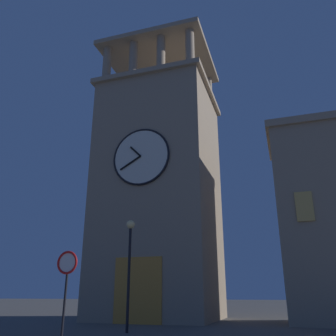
# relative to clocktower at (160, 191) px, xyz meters

# --- Properties ---
(ground_plane) EXTENTS (200.00, 200.00, 0.00)m
(ground_plane) POSITION_rel_clocktower_xyz_m (-1.00, 2.49, -9.51)
(ground_plane) COLOR #56544F
(clocktower) EXTENTS (8.99, 8.86, 24.00)m
(clocktower) POSITION_rel_clocktower_xyz_m (0.00, 0.00, 0.00)
(clocktower) COLOR gray
(clocktower) RESTS_ON ground_plane
(street_lamp) EXTENTS (0.44, 0.44, 5.40)m
(street_lamp) POSITION_rel_clocktower_xyz_m (-1.49, 8.90, -5.77)
(street_lamp) COLOR black
(street_lamp) RESTS_ON ground_plane
(no_horn_sign) EXTENTS (0.78, 0.14, 3.14)m
(no_horn_sign) POSITION_rel_clocktower_xyz_m (-1.99, 15.15, -7.04)
(no_horn_sign) COLOR black
(no_horn_sign) RESTS_ON ground_plane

